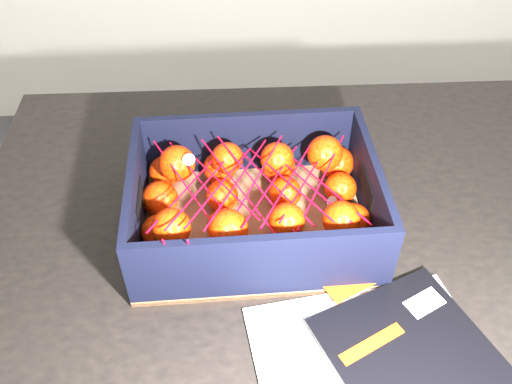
{
  "coord_description": "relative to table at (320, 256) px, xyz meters",
  "views": [
    {
      "loc": [
        0.01,
        -0.28,
        1.43
      ],
      "look_at": [
        0.06,
        0.31,
        0.86
      ],
      "focal_mm": 38.84,
      "sensor_mm": 36.0,
      "label": 1
    }
  ],
  "objects": [
    {
      "name": "mesh_net",
      "position": [
        -0.13,
        -0.02,
        0.2
      ],
      "size": [
        0.32,
        0.25,
        0.09
      ],
      "color": "red",
      "rests_on": "clementine_heap"
    },
    {
      "name": "magazine_stack",
      "position": [
        0.04,
        -0.3,
        0.11
      ],
      "size": [
        0.38,
        0.36,
        0.02
      ],
      "color": "silver",
      "rests_on": "table"
    },
    {
      "name": "produce_crate",
      "position": [
        -0.12,
        -0.01,
        0.14
      ],
      "size": [
        0.38,
        0.29,
        0.13
      ],
      "color": "brown",
      "rests_on": "table"
    },
    {
      "name": "clementine_heap",
      "position": [
        -0.12,
        -0.01,
        0.16
      ],
      "size": [
        0.37,
        0.27,
        0.11
      ],
      "color": "red",
      "rests_on": "produce_crate"
    },
    {
      "name": "table",
      "position": [
        0.0,
        0.0,
        0.0
      ],
      "size": [
        1.22,
        0.84,
        0.75
      ],
      "color": "black",
      "rests_on": "ground"
    },
    {
      "name": "room_shell",
      "position": [
        -0.18,
        -0.35,
        0.6
      ],
      "size": [
        3.54,
        3.54,
        2.5
      ],
      "color": "silver",
      "rests_on": "ground"
    }
  ]
}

